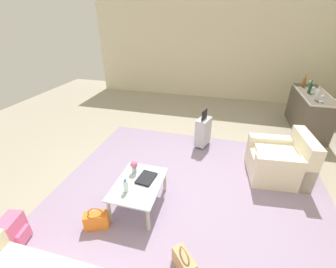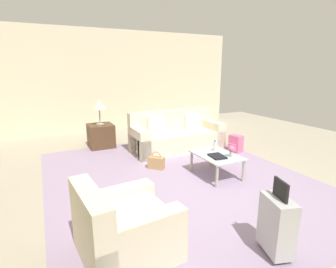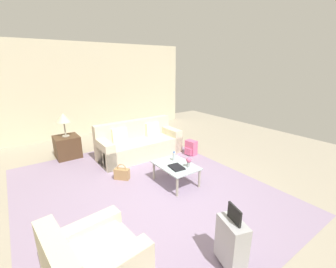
{
  "view_description": "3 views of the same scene",
  "coord_description": "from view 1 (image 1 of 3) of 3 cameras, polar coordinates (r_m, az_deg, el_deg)",
  "views": [
    {
      "loc": [
        2.74,
        0.57,
        2.59
      ],
      "look_at": [
        -0.09,
        -0.18,
        1.02
      ],
      "focal_mm": 24.0,
      "sensor_mm": 36.0,
      "label": 1
    },
    {
      "loc": [
        -3.27,
        2.28,
        1.93
      ],
      "look_at": [
        0.55,
        0.41,
        0.87
      ],
      "focal_mm": 28.0,
      "sensor_mm": 36.0,
      "label": 2
    },
    {
      "loc": [
        -2.93,
        2.09,
        2.39
      ],
      "look_at": [
        0.6,
        -0.44,
        1.04
      ],
      "focal_mm": 24.0,
      "sensor_mm": 36.0,
      "label": 3
    }
  ],
  "objects": [
    {
      "name": "ground_plane",
      "position": [
        3.81,
        2.4,
        -14.6
      ],
      "size": [
        12.0,
        12.0,
        0.0
      ],
      "primitive_type": "plane",
      "color": "#A89E89"
    },
    {
      "name": "wall_left",
      "position": [
        7.89,
        11.28,
        20.11
      ],
      "size": [
        0.12,
        8.0,
        3.1
      ],
      "primitive_type": "cube",
      "color": "beige",
      "rests_on": "ground"
    },
    {
      "name": "area_rug",
      "position": [
        3.38,
        3.55,
        -21.83
      ],
      "size": [
        5.2,
        4.4,
        0.01
      ],
      "primitive_type": "cube",
      "color": "#9984A3",
      "rests_on": "ground"
    },
    {
      "name": "armchair",
      "position": [
        4.45,
        26.85,
        -6.35
      ],
      "size": [
        0.98,
        1.02,
        0.82
      ],
      "color": "beige",
      "rests_on": "ground"
    },
    {
      "name": "coffee_table",
      "position": [
        3.4,
        -7.47,
        -12.99
      ],
      "size": [
        0.91,
        0.67,
        0.42
      ],
      "color": "silver",
      "rests_on": "ground"
    },
    {
      "name": "water_bottle",
      "position": [
        3.2,
        -10.68,
        -12.83
      ],
      "size": [
        0.06,
        0.06,
        0.2
      ],
      "color": "silver",
      "rests_on": "coffee_table"
    },
    {
      "name": "coffee_table_book",
      "position": [
        3.42,
        -5.53,
        -11.08
      ],
      "size": [
        0.34,
        0.27,
        0.03
      ],
      "primitive_type": "cube",
      "rotation": [
        0.0,
        0.0,
        -0.11
      ],
      "color": "black",
      "rests_on": "coffee_table"
    },
    {
      "name": "flower_vase",
      "position": [
        3.5,
        -8.63,
        -8.03
      ],
      "size": [
        0.11,
        0.11,
        0.21
      ],
      "color": "#B2B7BC",
      "rests_on": "coffee_table"
    },
    {
      "name": "bar_console",
      "position": [
        6.54,
        32.12,
        4.96
      ],
      "size": [
        1.79,
        0.63,
        0.94
      ],
      "color": "brown",
      "rests_on": "ground"
    },
    {
      "name": "wine_glass_leftmost",
      "position": [
        6.95,
        32.35,
        11.07
      ],
      "size": [
        0.08,
        0.08,
        0.15
      ],
      "color": "silver",
      "rests_on": "bar_console"
    },
    {
      "name": "wine_glass_left_of_centre",
      "position": [
        6.36,
        32.99,
        9.64
      ],
      "size": [
        0.08,
        0.08,
        0.15
      ],
      "color": "silver",
      "rests_on": "bar_console"
    },
    {
      "name": "wine_glass_right_of_centre",
      "position": [
        5.81,
        34.6,
        7.77
      ],
      "size": [
        0.08,
        0.08,
        0.15
      ],
      "color": "silver",
      "rests_on": "bar_console"
    },
    {
      "name": "wine_bottle_amber",
      "position": [
        6.84,
        31.29,
        11.2
      ],
      "size": [
        0.07,
        0.07,
        0.3
      ],
      "color": "brown",
      "rests_on": "bar_console"
    },
    {
      "name": "wine_bottle_green",
      "position": [
        6.35,
        32.38,
        9.86
      ],
      "size": [
        0.07,
        0.07,
        0.3
      ],
      "color": "#194C23",
      "rests_on": "bar_console"
    },
    {
      "name": "wine_bottle_clear",
      "position": [
        5.86,
        33.64,
        8.28
      ],
      "size": [
        0.07,
        0.07,
        0.3
      ],
      "color": "silver",
      "rests_on": "bar_console"
    },
    {
      "name": "suitcase_silver",
      "position": [
        4.9,
        8.9,
        0.7
      ],
      "size": [
        0.45,
        0.33,
        0.85
      ],
      "color": "#B7B7BC",
      "rests_on": "ground"
    },
    {
      "name": "handbag_tan",
      "position": [
        2.91,
        4.11,
        -29.76
      ],
      "size": [
        0.33,
        0.32,
        0.36
      ],
      "color": "tan",
      "rests_on": "ground"
    },
    {
      "name": "handbag_orange",
      "position": [
        3.39,
        -17.71,
        -20.13
      ],
      "size": [
        0.25,
        0.35,
        0.36
      ],
      "color": "orange",
      "rests_on": "ground"
    },
    {
      "name": "backpack_pink",
      "position": [
        3.62,
        -34.54,
        -19.58
      ],
      "size": [
        0.33,
        0.29,
        0.4
      ],
      "color": "pink",
      "rests_on": "ground"
    }
  ]
}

